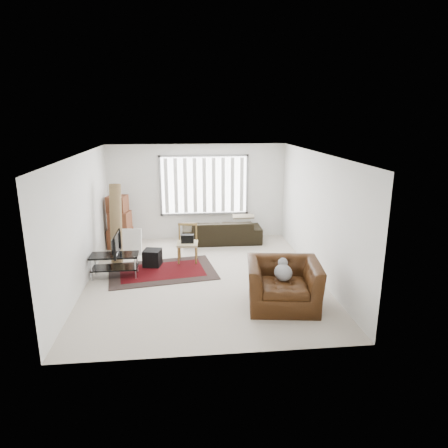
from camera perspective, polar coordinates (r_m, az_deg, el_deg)
The scene contains 11 objects.
room at distance 8.91m, azimuth -3.01°, elevation 4.24°, with size 6.00×6.02×2.71m.
persian_rug at distance 9.31m, azimuth -8.80°, elevation -6.68°, with size 2.58×1.92×0.02m.
tv_stand at distance 9.13m, azimuth -15.38°, elevation -5.07°, with size 1.03×0.46×0.52m.
tv at distance 9.01m, azimuth -15.55°, elevation -2.78°, with size 0.84×0.11×0.48m, color black.
subwoofer at distance 9.60m, azimuth -10.19°, elevation -4.76°, with size 0.39×0.39×0.39m, color black.
moving_boxes at distance 11.01m, azimuth -14.70°, elevation 0.02°, with size 0.67×0.63×1.42m.
white_flatpack at distance 10.50m, azimuth -13.11°, elevation -2.47°, with size 0.52×0.08×0.66m, color silver.
rolled_rug at distance 9.96m, azimuth -15.17°, elevation 0.10°, with size 0.28×0.28×1.89m, color brown.
sofa at distance 11.15m, azimuth -0.33°, elevation -0.56°, with size 2.19×0.95×0.84m, color black.
side_chair at distance 9.72m, azimuth -5.23°, elevation -2.50°, with size 0.53×0.53×0.92m.
armchair at distance 7.54m, azimuth 8.47°, elevation -8.06°, with size 1.48×1.33×0.98m.
Camera 1 is at (-0.42, -8.23, 3.45)m, focal length 32.00 mm.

